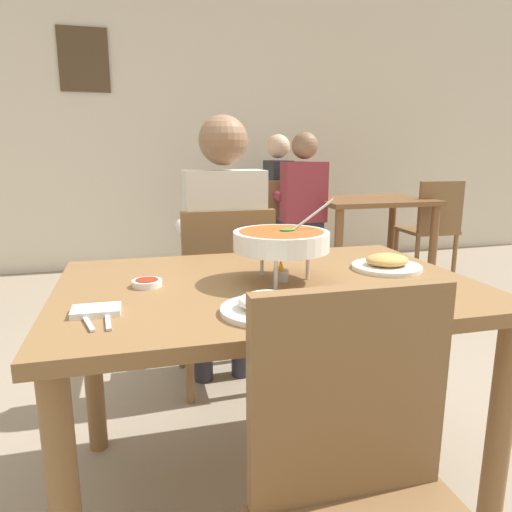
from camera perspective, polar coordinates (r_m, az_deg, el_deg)
The scene contains 20 objects.
ground_plane at distance 1.83m, azimuth 1.32°, elevation -26.27°, with size 16.00×16.00×0.00m, color gray.
cafe_rear_partition at distance 4.89m, azimuth -10.36°, elevation 16.52°, with size 10.00×0.10×3.00m, color beige.
picture_frame_hung at distance 4.88m, azimuth -20.28°, elevation 21.55°, with size 0.44×0.03×0.56m, color #4C3823.
dining_table_main at distance 1.51m, azimuth 1.44°, elevation -7.00°, with size 1.29×0.89×0.75m.
chair_diner_main at distance 2.23m, azimuth -3.78°, elevation -4.08°, with size 0.44×0.44×0.90m.
diner_main at distance 2.21m, azimuth -4.03°, elevation 2.03°, with size 0.40×0.45×1.31m.
chair_viewer_empty at distance 1.01m, azimuth 13.89°, elevation -27.28°, with size 0.44×0.44×0.90m.
curry_bowl at distance 1.46m, azimuth 3.10°, elevation 1.83°, with size 0.33×0.30×0.26m.
rice_plate at distance 1.19m, azimuth 1.36°, elevation -6.06°, with size 0.24×0.24×0.06m.
appetizer_plate at distance 1.69m, azimuth 15.68°, elevation -0.89°, with size 0.24×0.24×0.06m.
sauce_dish at distance 1.46m, azimuth -13.16°, elevation -3.20°, with size 0.09×0.09×0.02m.
napkin_folded at distance 1.26m, azimuth -18.93°, elevation -6.32°, with size 0.12×0.08×0.02m, color white.
fork_utensil at distance 1.21m, azimuth -20.02°, elevation -7.29°, with size 0.01×0.17×0.01m, color silver.
spoon_utensil at distance 1.21m, azimuth -17.65°, elevation -7.18°, with size 0.01×0.17×0.01m, color silver.
dining_table_far at distance 4.29m, azimuth 13.62°, elevation 5.10°, with size 1.00×0.80×0.75m.
chair_bg_left at distance 4.14m, azimuth 4.24°, elevation 3.68°, with size 0.45×0.45×0.90m.
chair_bg_middle at distance 4.56m, azimuth 4.39°, elevation 4.49°, with size 0.50×0.50×0.90m.
chair_bg_right at distance 4.55m, azimuth 20.72°, elevation 3.70°, with size 0.46×0.46×0.90m.
patron_bg_left at distance 4.01m, azimuth 5.63°, elevation 6.77°, with size 0.40×0.45×1.31m.
patron_bg_middle at distance 4.53m, azimuth 3.15°, elevation 7.47°, with size 0.45×0.40×1.31m.
Camera 1 is at (-0.40, -1.37, 1.15)m, focal length 32.78 mm.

